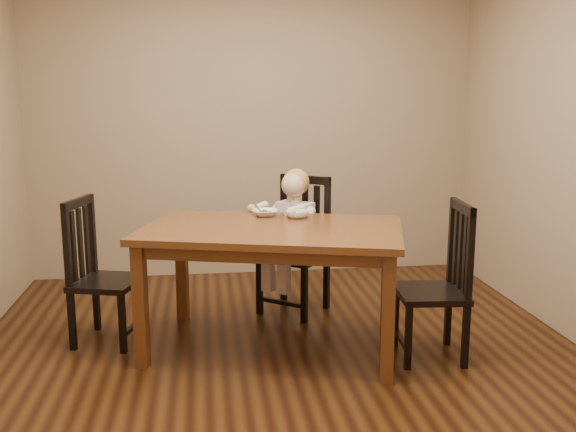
{
  "coord_description": "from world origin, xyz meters",
  "views": [
    {
      "loc": [
        -0.47,
        -3.83,
        1.68
      ],
      "look_at": [
        0.08,
        0.25,
        0.87
      ],
      "focal_mm": 40.0,
      "sensor_mm": 36.0,
      "label": 1
    }
  ],
  "objects": [
    {
      "name": "room",
      "position": [
        0.0,
        0.0,
        1.35
      ],
      "size": [
        4.01,
        4.01,
        2.71
      ],
      "color": "#41230D",
      "rests_on": "ground"
    },
    {
      "name": "dining_table",
      "position": [
        -0.03,
        0.17,
        0.73
      ],
      "size": [
        1.85,
        1.4,
        0.82
      ],
      "rotation": [
        0.0,
        0.0,
        -0.28
      ],
      "color": "#4F2E12",
      "rests_on": "room"
    },
    {
      "name": "chair_child",
      "position": [
        0.24,
        0.91,
        0.5
      ],
      "size": [
        0.62,
        0.61,
        1.04
      ],
      "rotation": [
        0.0,
        0.0,
        2.49
      ],
      "color": "black",
      "rests_on": "room"
    },
    {
      "name": "chair_left",
      "position": [
        -1.17,
        0.45,
        0.47
      ],
      "size": [
        0.51,
        0.52,
        0.98
      ],
      "rotation": [
        0.0,
        0.0,
        -1.85
      ],
      "color": "black",
      "rests_on": "room"
    },
    {
      "name": "chair_right",
      "position": [
        0.99,
        -0.11,
        0.48
      ],
      "size": [
        0.45,
        0.47,
        1.0
      ],
      "rotation": [
        0.0,
        0.0,
        1.48
      ],
      "color": "black",
      "rests_on": "room"
    },
    {
      "name": "toddler",
      "position": [
        0.21,
        0.87,
        0.65
      ],
      "size": [
        0.54,
        0.56,
        0.6
      ],
      "primitive_type": null,
      "rotation": [
        0.0,
        0.0,
        2.49
      ],
      "color": "white",
      "rests_on": "chair_child"
    },
    {
      "name": "bowl_peas",
      "position": [
        -0.04,
        0.54,
        0.84
      ],
      "size": [
        0.18,
        0.18,
        0.04
      ],
      "primitive_type": "imported",
      "rotation": [
        0.0,
        0.0,
        0.02
      ],
      "color": "white",
      "rests_on": "dining_table"
    },
    {
      "name": "bowl_veg",
      "position": [
        0.17,
        0.44,
        0.85
      ],
      "size": [
        0.2,
        0.2,
        0.05
      ],
      "primitive_type": "imported",
      "rotation": [
        0.0,
        0.0,
        -0.35
      ],
      "color": "white",
      "rests_on": "dining_table"
    },
    {
      "name": "fork",
      "position": [
        -0.09,
        0.53,
        0.87
      ],
      "size": [
        0.04,
        0.11,
        0.04
      ],
      "rotation": [
        0.0,
        0.0,
        0.32
      ],
      "color": "silver",
      "rests_on": "bowl_peas"
    }
  ]
}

